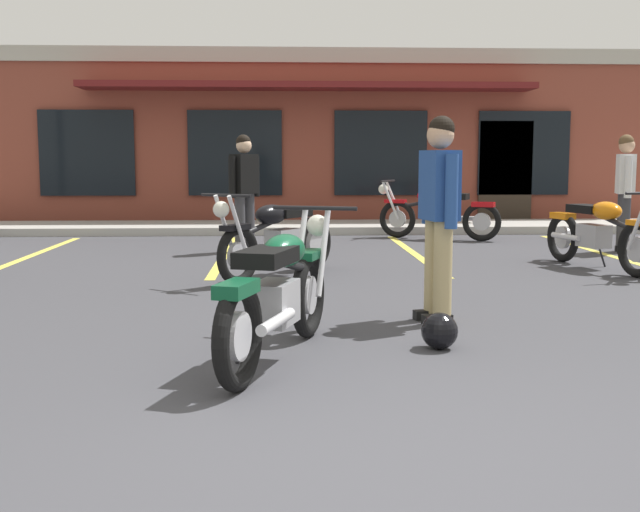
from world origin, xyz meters
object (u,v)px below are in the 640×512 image
object	(u,v)px
motorcycle_silver_naked	(437,212)
motorcycle_blue_standard	(599,231)
motorcycle_foreground_classic	(279,291)
person_in_black_shirt	(244,186)
person_in_shorts_foreground	(439,206)
person_by_back_row	(625,186)
helmet_on_pavement	(439,331)
motorcycle_black_cruiser	(277,237)

from	to	relation	value
motorcycle_silver_naked	motorcycle_blue_standard	distance (m)	3.88
motorcycle_foreground_classic	motorcycle_silver_naked	xyz separation A→B (m)	(2.60, 7.84, 0.00)
person_in_black_shirt	person_in_shorts_foreground	xyz separation A→B (m)	(1.81, -4.99, 0.00)
motorcycle_blue_standard	person_by_back_row	world-z (taller)	person_by_back_row
person_by_back_row	person_in_shorts_foreground	bearing A→B (deg)	-127.38
motorcycle_foreground_classic	motorcycle_blue_standard	distance (m)	5.66
motorcycle_foreground_classic	helmet_on_pavement	bearing A→B (deg)	11.95
motorcycle_silver_naked	person_in_shorts_foreground	world-z (taller)	person_in_shorts_foreground
motorcycle_silver_naked	helmet_on_pavement	distance (m)	7.75
motorcycle_silver_naked	helmet_on_pavement	size ratio (longest dim) A/B	7.43
motorcycle_black_cruiser	motorcycle_blue_standard	world-z (taller)	same
motorcycle_black_cruiser	motorcycle_blue_standard	xyz separation A→B (m)	(3.87, 0.46, 0.00)
motorcycle_blue_standard	person_in_black_shirt	distance (m)	4.82
person_in_shorts_foreground	person_by_back_row	size ratio (longest dim) A/B	1.00
motorcycle_foreground_classic	person_by_back_row	bearing A→B (deg)	50.28
motorcycle_black_cruiser	motorcycle_foreground_classic	bearing A→B (deg)	-89.49
motorcycle_foreground_classic	person_by_back_row	size ratio (longest dim) A/B	1.22
motorcycle_black_cruiser	person_in_shorts_foreground	world-z (taller)	person_in_shorts_foreground
helmet_on_pavement	motorcycle_blue_standard	bearing A→B (deg)	55.29
person_in_black_shirt	helmet_on_pavement	distance (m)	6.21
person_in_shorts_foreground	motorcycle_foreground_classic	bearing A→B (deg)	-137.74
motorcycle_blue_standard	person_by_back_row	bearing A→B (deg)	58.62
motorcycle_silver_naked	motorcycle_blue_standard	bearing A→B (deg)	-71.33
motorcycle_black_cruiser	person_by_back_row	bearing A→B (deg)	23.99
motorcycle_silver_naked	motorcycle_blue_standard	xyz separation A→B (m)	(1.24, -3.68, 0.00)
motorcycle_black_cruiser	motorcycle_silver_naked	world-z (taller)	same
motorcycle_black_cruiser	person_in_shorts_foreground	distance (m)	2.89
motorcycle_foreground_classic	person_in_shorts_foreground	distance (m)	1.81
person_by_back_row	motorcycle_foreground_classic	bearing A→B (deg)	-129.72
person_in_shorts_foreground	person_by_back_row	distance (m)	5.94
motorcycle_blue_standard	helmet_on_pavement	size ratio (longest dim) A/B	7.98
person_in_black_shirt	helmet_on_pavement	bearing A→B (deg)	-74.55
motorcycle_blue_standard	motorcycle_black_cruiser	bearing A→B (deg)	-173.24
person_by_back_row	person_in_black_shirt	bearing A→B (deg)	177.12
motorcycle_black_cruiser	helmet_on_pavement	size ratio (longest dim) A/B	6.92
motorcycle_blue_standard	person_by_back_row	size ratio (longest dim) A/B	1.24
motorcycle_blue_standard	person_in_shorts_foreground	world-z (taller)	person_in_shorts_foreground
motorcycle_foreground_classic	person_in_black_shirt	size ratio (longest dim) A/B	1.22
person_in_shorts_foreground	helmet_on_pavement	xyz separation A→B (m)	(-0.17, -0.94, -0.82)
motorcycle_black_cruiser	person_in_black_shirt	xyz separation A→B (m)	(-0.48, 2.47, 0.49)
motorcycle_blue_standard	person_in_shorts_foreground	size ratio (longest dim) A/B	1.24
person_in_black_shirt	helmet_on_pavement	xyz separation A→B (m)	(1.64, -5.93, -0.82)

